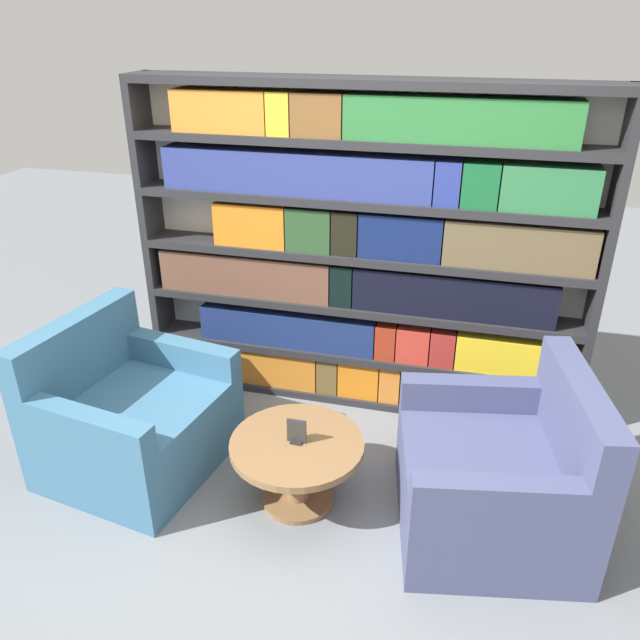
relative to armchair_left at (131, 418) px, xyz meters
The scene contains 6 objects.
ground_plane 1.23m from the armchair_left, 20.33° to the right, with size 14.00×14.00×0.00m, color slate.
bookshelf 1.72m from the armchair_left, 42.00° to the left, with size 2.87×0.30×2.09m.
armchair_left is the anchor object (origin of this frame).
armchair_right 2.06m from the armchair_left, ahead, with size 1.03×1.08×0.88m.
coffee_table 1.03m from the armchair_left, ahead, with size 0.71×0.71×0.40m.
table_sign 1.04m from the armchair_left, ahead, with size 0.10×0.06×0.14m.
Camera 1 is at (0.69, -2.19, 2.41)m, focal length 35.00 mm.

